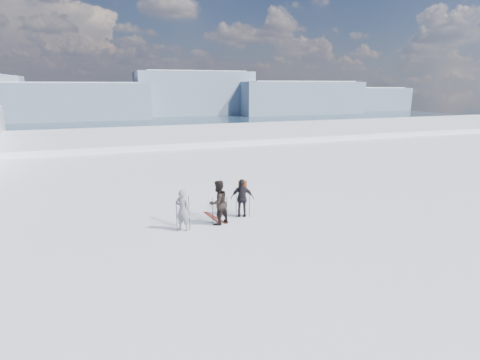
% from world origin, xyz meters
% --- Properties ---
extents(lake_basin, '(820.00, 820.00, 71.62)m').
position_xyz_m(lake_basin, '(0.00, 30.00, -6.50)').
color(lake_basin, white).
rests_on(lake_basin, ground).
extents(far_mountain_range, '(770.00, 110.00, 53.00)m').
position_xyz_m(far_mountain_range, '(29.60, 454.78, -7.19)').
color(far_mountain_range, slate).
rests_on(far_mountain_range, ground).
extents(skier_grey, '(0.71, 0.68, 1.64)m').
position_xyz_m(skier_grey, '(-3.98, 3.12, 0.82)').
color(skier_grey, gray).
rests_on(skier_grey, ground).
extents(skier_dark, '(1.09, 1.00, 1.81)m').
position_xyz_m(skier_dark, '(-2.52, 3.30, 0.90)').
color(skier_dark, black).
rests_on(skier_dark, ground).
extents(skier_pack, '(1.05, 0.73, 1.65)m').
position_xyz_m(skier_pack, '(-1.32, 3.80, 0.82)').
color(skier_pack, black).
rests_on(skier_pack, ground).
extents(backpack, '(0.40, 0.31, 0.49)m').
position_xyz_m(backpack, '(-1.22, 4.03, 1.89)').
color(backpack, '#D04913').
rests_on(backpack, skier_pack).
extents(ski_poles, '(3.22, 0.70, 1.36)m').
position_xyz_m(ski_poles, '(-2.62, 3.32, 0.62)').
color(ski_poles, black).
rests_on(ski_poles, ground).
extents(skis_loose, '(0.58, 1.69, 0.03)m').
position_xyz_m(skis_loose, '(-2.50, 4.03, 0.01)').
color(skis_loose, black).
rests_on(skis_loose, ground).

